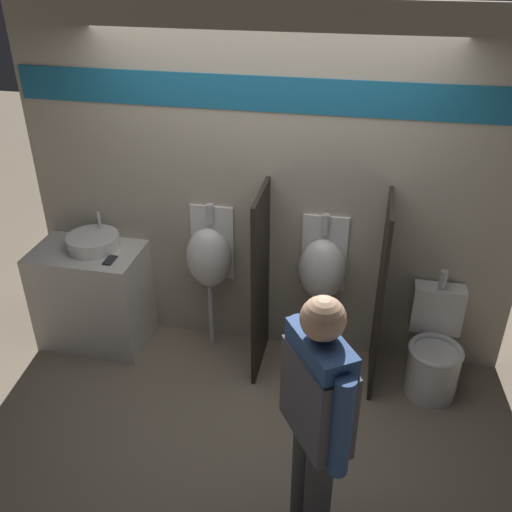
# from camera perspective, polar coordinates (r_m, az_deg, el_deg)

# --- Properties ---
(ground_plane) EXTENTS (16.00, 16.00, 0.00)m
(ground_plane) POSITION_cam_1_polar(r_m,az_deg,el_deg) (4.54, -0.44, -12.64)
(ground_plane) COLOR gray
(display_wall) EXTENTS (3.77, 0.07, 2.70)m
(display_wall) POSITION_cam_1_polar(r_m,az_deg,el_deg) (4.29, 1.16, 6.43)
(display_wall) COLOR #B2A893
(display_wall) RESTS_ON ground_plane
(sink_counter) EXTENTS (0.86, 0.55, 0.86)m
(sink_counter) POSITION_cam_1_polar(r_m,az_deg,el_deg) (4.92, -15.98, -3.89)
(sink_counter) COLOR silver
(sink_counter) RESTS_ON ground_plane
(sink_basin) EXTENTS (0.41, 0.41, 0.25)m
(sink_basin) POSITION_cam_1_polar(r_m,az_deg,el_deg) (4.69, -15.96, 1.38)
(sink_basin) COLOR white
(sink_basin) RESTS_ON sink_counter
(cell_phone) EXTENTS (0.07, 0.14, 0.01)m
(cell_phone) POSITION_cam_1_polar(r_m,az_deg,el_deg) (4.50, -14.40, -0.41)
(cell_phone) COLOR #232328
(cell_phone) RESTS_ON sink_counter
(divider_near_counter) EXTENTS (0.03, 0.57, 1.50)m
(divider_near_counter) POSITION_cam_1_polar(r_m,az_deg,el_deg) (4.30, 0.46, -2.74)
(divider_near_counter) COLOR #28231E
(divider_near_counter) RESTS_ON ground_plane
(divider_mid) EXTENTS (0.03, 0.57, 1.50)m
(divider_mid) POSITION_cam_1_polar(r_m,az_deg,el_deg) (4.25, 12.29, -3.97)
(divider_mid) COLOR #28231E
(divider_mid) RESTS_ON ground_plane
(urinal_near_counter) EXTENTS (0.36, 0.27, 1.26)m
(urinal_near_counter) POSITION_cam_1_polar(r_m,az_deg,el_deg) (4.49, -4.70, -0.15)
(urinal_near_counter) COLOR silver
(urinal_near_counter) RESTS_ON ground_plane
(urinal_far) EXTENTS (0.36, 0.27, 1.26)m
(urinal_far) POSITION_cam_1_polar(r_m,az_deg,el_deg) (4.35, 6.61, -1.32)
(urinal_far) COLOR silver
(urinal_far) RESTS_ON ground_plane
(toilet) EXTENTS (0.40, 0.57, 0.91)m
(toilet) POSITION_cam_1_polar(r_m,az_deg,el_deg) (4.54, 17.33, -9.22)
(toilet) COLOR white
(toilet) RESTS_ON ground_plane
(person_in_vest) EXTENTS (0.41, 0.50, 1.64)m
(person_in_vest) POSITION_cam_1_polar(r_m,az_deg,el_deg) (2.99, 6.05, -15.28)
(person_in_vest) COLOR #3D3D42
(person_in_vest) RESTS_ON ground_plane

